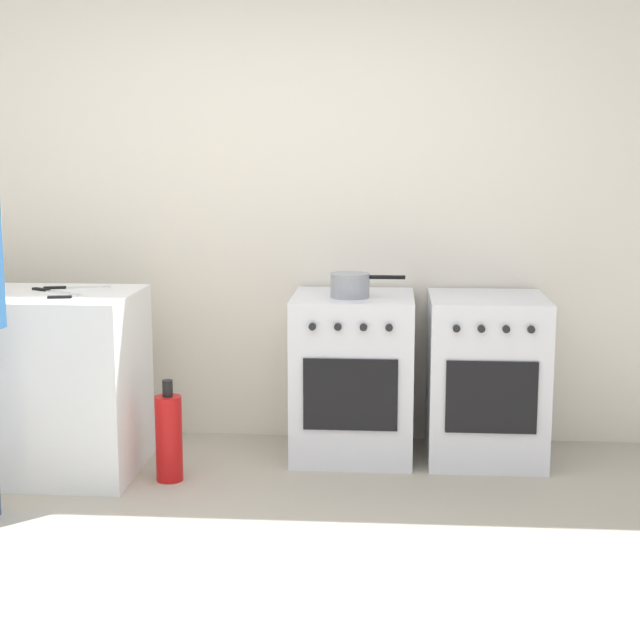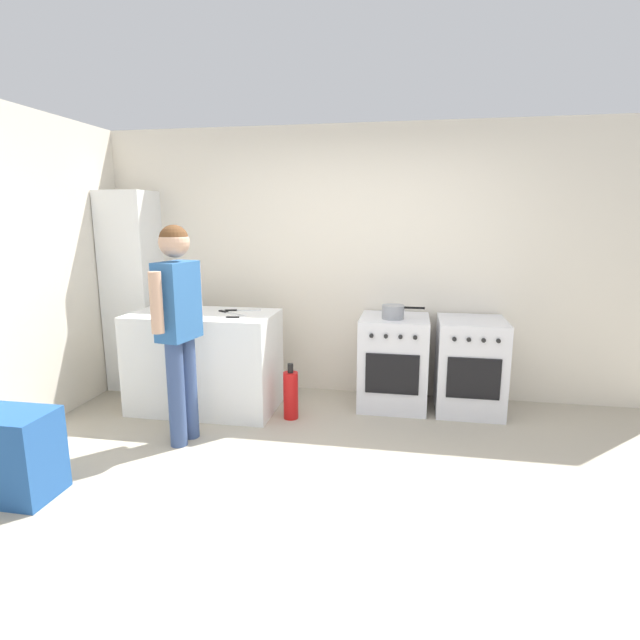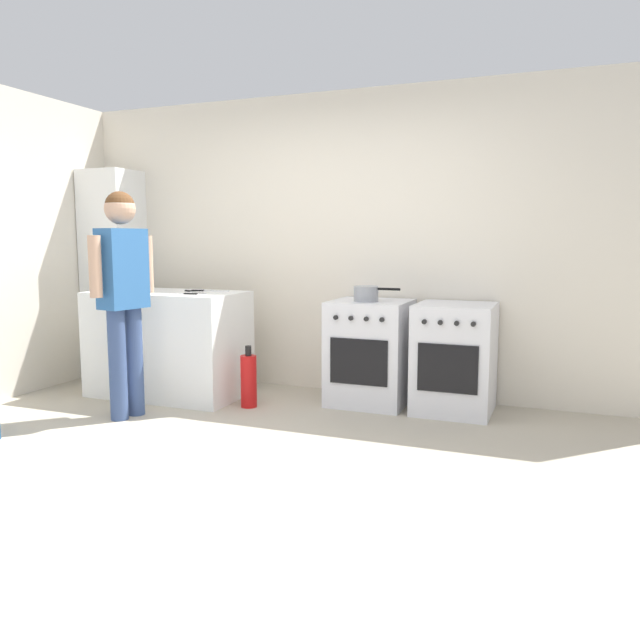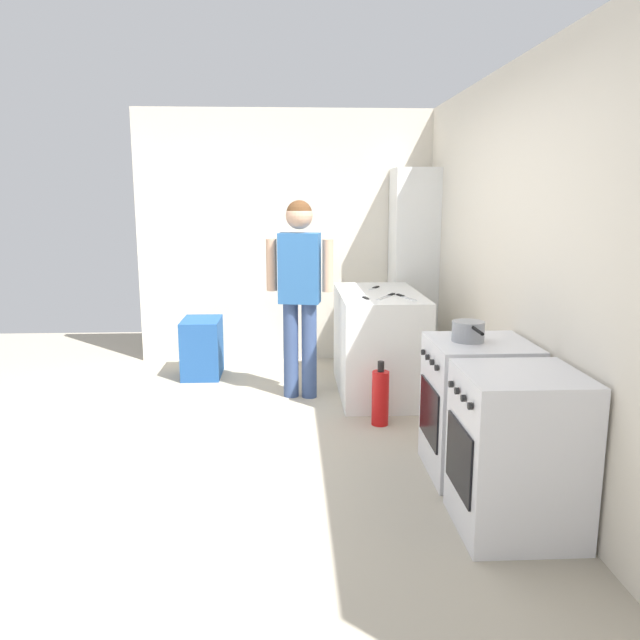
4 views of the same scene
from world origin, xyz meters
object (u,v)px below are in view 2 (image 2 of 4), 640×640
at_px(knife_paring, 177,312).
at_px(recycling_crate_upper, 10,434).
at_px(recycling_crate_lower, 15,475).
at_px(larder_cabinet, 134,292).
at_px(fire_extinguisher, 291,395).
at_px(oven_left, 393,362).
at_px(pot, 393,312).
at_px(knife_bread, 231,313).
at_px(knife_carving, 241,310).
at_px(oven_right, 470,365).
at_px(knife_utility, 226,317).
at_px(person, 178,315).

xyz_separation_m(knife_paring, recycling_crate_upper, (-0.35, -1.63, -0.49)).
bearing_deg(knife_paring, recycling_crate_lower, -102.12).
xyz_separation_m(knife_paring, larder_cabinet, (-0.70, 0.49, 0.09)).
xyz_separation_m(fire_extinguisher, recycling_crate_upper, (-1.43, -1.54, 0.20)).
bearing_deg(oven_left, recycling_crate_lower, -138.76).
relative_size(pot, fire_extinguisher, 0.75).
xyz_separation_m(pot, knife_bread, (-1.43, -0.27, -0.01)).
bearing_deg(knife_carving, oven_left, 8.39).
bearing_deg(knife_carving, recycling_crate_lower, -116.51).
bearing_deg(oven_right, knife_carving, -174.36).
bearing_deg(oven_left, knife_utility, -158.78).
bearing_deg(fire_extinguisher, knife_utility, -172.53).
xyz_separation_m(knife_bread, recycling_crate_upper, (-0.85, -1.66, -0.48)).
xyz_separation_m(knife_carving, fire_extinguisher, (0.53, -0.27, -0.69)).
relative_size(knife_bread, knife_paring, 1.62).
bearing_deg(knife_paring, knife_utility, -17.14).
bearing_deg(larder_cabinet, recycling_crate_lower, -80.53).
relative_size(pot, larder_cabinet, 0.19).
bearing_deg(pot, recycling_crate_lower, -139.72).
height_order(oven_right, person, person).
height_order(oven_left, knife_bread, knife_bread).
xyz_separation_m(pot, knife_utility, (-1.40, -0.47, -0.01)).
xyz_separation_m(knife_carving, recycling_crate_lower, (-0.90, -1.81, -0.76)).
relative_size(oven_left, knife_paring, 4.36).
bearing_deg(recycling_crate_lower, pot, 40.28).
bearing_deg(knife_paring, fire_extinguisher, -4.93).
bearing_deg(oven_right, recycling_crate_upper, -145.99).
xyz_separation_m(person, larder_cabinet, (-1.06, 1.18, -0.02)).
bearing_deg(recycling_crate_lower, oven_right, 34.01).
bearing_deg(larder_cabinet, oven_left, -2.20).
distance_m(oven_left, knife_carving, 1.49).
xyz_separation_m(knife_utility, fire_extinguisher, (0.54, 0.07, -0.69)).
distance_m(oven_left, person, 2.01).
bearing_deg(oven_right, fire_extinguisher, -162.93).
relative_size(person, recycling_crate_lower, 3.25).
bearing_deg(recycling_crate_lower, knife_paring, 77.88).
bearing_deg(pot, knife_utility, -161.41).
xyz_separation_m(knife_carving, larder_cabinet, (-1.25, 0.31, 0.10)).
xyz_separation_m(oven_right, knife_utility, (-2.10, -0.55, 0.48)).
bearing_deg(fire_extinguisher, recycling_crate_upper, -132.90).
bearing_deg(recycling_crate_upper, knife_bread, 62.79).
height_order(fire_extinguisher, recycling_crate_upper, recycling_crate_upper).
height_order(knife_carving, recycling_crate_upper, knife_carving).
distance_m(knife_carving, knife_paring, 0.58).
relative_size(oven_right, larder_cabinet, 0.42).
bearing_deg(knife_carving, knife_bread, -108.03).
bearing_deg(knife_carving, pot, 5.29).
relative_size(knife_paring, fire_extinguisher, 0.39).
height_order(knife_bread, recycling_crate_upper, knife_bread).
relative_size(knife_bread, person, 0.19).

